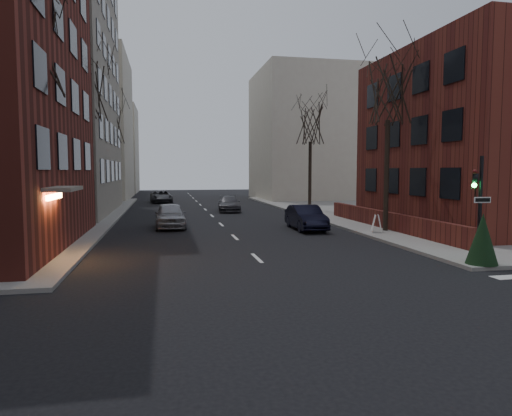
# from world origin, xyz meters

# --- Properties ---
(ground) EXTENTS (160.00, 160.00, 0.00)m
(ground) POSITION_xyz_m (0.00, 0.00, 0.00)
(ground) COLOR black
(ground) RESTS_ON ground
(building_right_brick) EXTENTS (12.00, 14.00, 11.00)m
(building_right_brick) POSITION_xyz_m (16.50, 19.00, 5.50)
(building_right_brick) COLOR maroon
(building_right_brick) RESTS_ON ground
(low_wall_right) EXTENTS (0.35, 16.00, 1.00)m
(low_wall_right) POSITION_xyz_m (9.30, 19.00, 0.65)
(low_wall_right) COLOR maroon
(low_wall_right) RESTS_ON sidewalk_far_right
(building_distant_la) EXTENTS (14.00, 16.00, 18.00)m
(building_distant_la) POSITION_xyz_m (-15.00, 55.00, 9.00)
(building_distant_la) COLOR beige
(building_distant_la) RESTS_ON ground
(building_distant_ra) EXTENTS (14.00, 14.00, 16.00)m
(building_distant_ra) POSITION_xyz_m (15.00, 50.00, 8.00)
(building_distant_ra) COLOR beige
(building_distant_ra) RESTS_ON ground
(building_distant_lb) EXTENTS (10.00, 12.00, 14.00)m
(building_distant_lb) POSITION_xyz_m (-13.00, 72.00, 7.00)
(building_distant_lb) COLOR beige
(building_distant_lb) RESTS_ON ground
(traffic_signal) EXTENTS (0.76, 0.44, 4.00)m
(traffic_signal) POSITION_xyz_m (7.94, 8.99, 1.91)
(traffic_signal) COLOR black
(traffic_signal) RESTS_ON sidewalk_far_right
(tree_left_a) EXTENTS (4.18, 4.18, 10.26)m
(tree_left_a) POSITION_xyz_m (-8.80, 14.00, 8.47)
(tree_left_a) COLOR #2D231C
(tree_left_a) RESTS_ON sidewalk_far_left
(tree_left_b) EXTENTS (4.40, 4.40, 10.80)m
(tree_left_b) POSITION_xyz_m (-8.80, 26.00, 8.91)
(tree_left_b) COLOR #2D231C
(tree_left_b) RESTS_ON sidewalk_far_left
(tree_left_c) EXTENTS (3.96, 3.96, 9.72)m
(tree_left_c) POSITION_xyz_m (-8.80, 40.00, 8.03)
(tree_left_c) COLOR #2D231C
(tree_left_c) RESTS_ON sidewalk_far_left
(tree_right_a) EXTENTS (3.96, 3.96, 9.72)m
(tree_right_a) POSITION_xyz_m (8.80, 18.00, 8.03)
(tree_right_a) COLOR #2D231C
(tree_right_a) RESTS_ON sidewalk_far_right
(tree_right_b) EXTENTS (3.74, 3.74, 9.18)m
(tree_right_b) POSITION_xyz_m (8.80, 32.00, 7.59)
(tree_right_b) COLOR #2D231C
(tree_right_b) RESTS_ON sidewalk_far_right
(streetlamp_near) EXTENTS (0.36, 0.36, 6.28)m
(streetlamp_near) POSITION_xyz_m (-8.20, 22.00, 4.24)
(streetlamp_near) COLOR black
(streetlamp_near) RESTS_ON sidewalk_far_left
(streetlamp_far) EXTENTS (0.36, 0.36, 6.28)m
(streetlamp_far) POSITION_xyz_m (-8.20, 42.00, 4.24)
(streetlamp_far) COLOR black
(streetlamp_far) RESTS_ON sidewalk_far_left
(parked_sedan) EXTENTS (1.68, 4.59, 1.50)m
(parked_sedan) POSITION_xyz_m (4.73, 20.29, 0.75)
(parked_sedan) COLOR black
(parked_sedan) RESTS_ON ground
(car_lane_silver) EXTENTS (1.92, 4.65, 1.57)m
(car_lane_silver) POSITION_xyz_m (-3.36, 22.95, 0.79)
(car_lane_silver) COLOR #929297
(car_lane_silver) RESTS_ON ground
(car_lane_gray) EXTENTS (2.34, 4.81, 1.35)m
(car_lane_gray) POSITION_xyz_m (1.90, 33.62, 0.67)
(car_lane_gray) COLOR #414045
(car_lane_gray) RESTS_ON ground
(car_lane_far) EXTENTS (2.62, 5.09, 1.37)m
(car_lane_far) POSITION_xyz_m (-4.04, 45.97, 0.69)
(car_lane_far) COLOR #38383C
(car_lane_far) RESTS_ON ground
(sandwich_board) EXTENTS (0.63, 0.73, 0.99)m
(sandwich_board) POSITION_xyz_m (7.99, 17.48, 0.64)
(sandwich_board) COLOR white
(sandwich_board) RESTS_ON sidewalk_far_right
(evergreen_shrub) EXTENTS (1.42, 1.42, 1.89)m
(evergreen_shrub) POSITION_xyz_m (7.77, 8.50, 1.09)
(evergreen_shrub) COLOR black
(evergreen_shrub) RESTS_ON sidewalk_far_right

